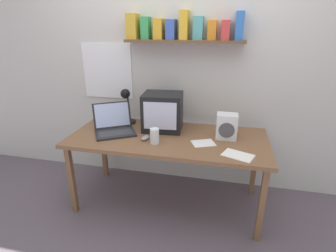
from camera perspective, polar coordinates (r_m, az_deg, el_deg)
The scene contains 11 objects.
ground_plane at distance 2.75m, azimuth 0.00°, elevation -16.03°, with size 12.00×12.00×0.00m, color #62555D.
back_wall at distance 2.72m, azimuth 2.40°, elevation 13.67°, with size 5.60×0.24×2.60m.
corner_desk at distance 2.41m, azimuth 0.00°, elevation -3.41°, with size 1.78×0.79×0.71m.
crt_monitor at distance 2.49m, azimuth -1.17°, elevation 3.13°, with size 0.39×0.34×0.35m.
laptop at distance 2.52m, azimuth -11.67°, elevation 0.21°, with size 0.48×0.47×0.25m.
desk_lamp at distance 2.65m, azimuth -9.03°, elevation 5.21°, with size 0.14×0.18×0.37m.
juice_glass at distance 2.23m, azimuth -2.94°, elevation -2.36°, with size 0.08×0.08×0.13m.
space_heater at distance 2.36m, azimuth 12.67°, elevation -0.08°, with size 0.18×0.14×0.22m.
computer_mouse at distance 2.32m, azimuth -4.95°, elevation -2.55°, with size 0.08×0.11×0.03m.
open_notebook at distance 2.27m, azimuth 7.70°, elevation -3.71°, with size 0.23×0.21×0.00m.
printed_handout at distance 2.12m, azimuth 14.99°, elevation -6.17°, with size 0.27×0.23×0.00m.
Camera 1 is at (0.48, -2.14, 1.66)m, focal length 28.00 mm.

